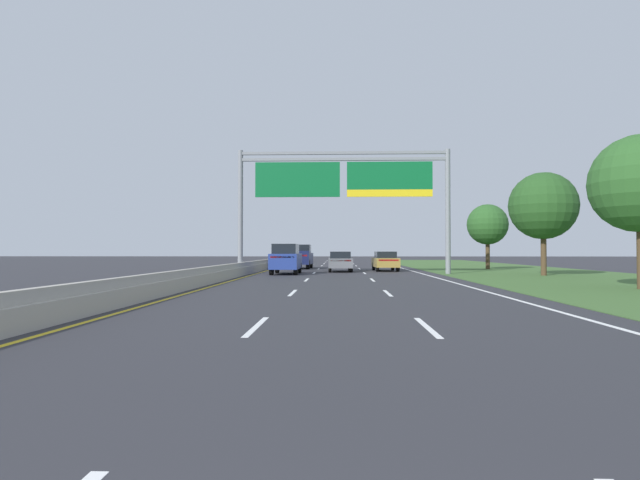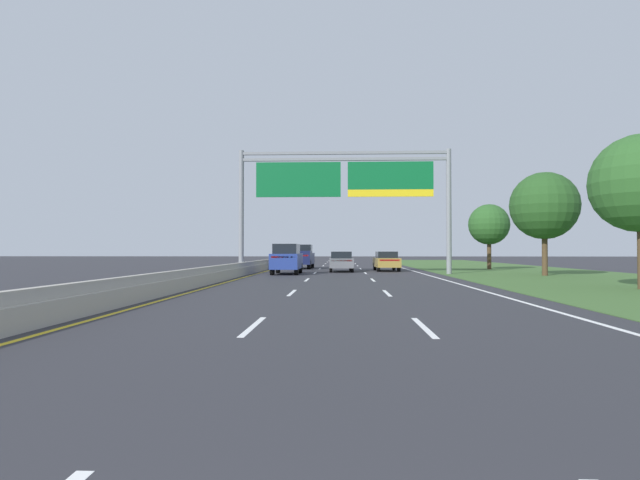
# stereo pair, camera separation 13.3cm
# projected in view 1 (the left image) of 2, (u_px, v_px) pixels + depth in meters

# --- Properties ---
(ground_plane) EXTENTS (220.00, 220.00, 0.00)m
(ground_plane) POSITION_uv_depth(u_px,v_px,m) (339.00, 275.00, 35.81)
(ground_plane) COLOR #2B2B30
(lane_striping) EXTENTS (11.96, 106.00, 0.01)m
(lane_striping) POSITION_uv_depth(u_px,v_px,m) (339.00, 275.00, 35.35)
(lane_striping) COLOR white
(lane_striping) RESTS_ON ground
(grass_verge_right) EXTENTS (14.00, 110.00, 0.02)m
(grass_verge_right) POSITION_uv_depth(u_px,v_px,m) (545.00, 275.00, 35.32)
(grass_verge_right) COLOR #3D602D
(grass_verge_right) RESTS_ON ground
(median_barrier_concrete) EXTENTS (0.60, 110.00, 0.85)m
(median_barrier_concrete) POSITION_uv_depth(u_px,v_px,m) (244.00, 269.00, 36.05)
(median_barrier_concrete) COLOR #A8A399
(median_barrier_concrete) RESTS_ON ground
(overhead_sign_gantry) EXTENTS (15.06, 0.42, 8.81)m
(overhead_sign_gantry) POSITION_uv_depth(u_px,v_px,m) (343.00, 185.00, 36.92)
(overhead_sign_gantry) COLOR gray
(overhead_sign_gantry) RESTS_ON ground
(pickup_truck_navy) EXTENTS (2.12, 5.44, 2.20)m
(pickup_truck_navy) POSITION_uv_depth(u_px,v_px,m) (300.00, 257.00, 47.82)
(pickup_truck_navy) COLOR #161E47
(pickup_truck_navy) RESTS_ON ground
(car_grey_centre_lane_sedan) EXTENTS (1.91, 4.44, 1.57)m
(car_grey_centre_lane_sedan) POSITION_uv_depth(u_px,v_px,m) (340.00, 261.00, 40.81)
(car_grey_centre_lane_sedan) COLOR slate
(car_grey_centre_lane_sedan) RESTS_ON ground
(car_blue_left_lane_suv) EXTENTS (1.92, 4.71, 2.11)m
(car_blue_left_lane_suv) POSITION_uv_depth(u_px,v_px,m) (286.00, 258.00, 36.71)
(car_blue_left_lane_suv) COLOR navy
(car_blue_left_lane_suv) RESTS_ON ground
(car_gold_right_lane_sedan) EXTENTS (1.95, 4.45, 1.57)m
(car_gold_right_lane_sedan) POSITION_uv_depth(u_px,v_px,m) (385.00, 261.00, 42.27)
(car_gold_right_lane_sedan) COLOR #A38438
(car_gold_right_lane_sedan) RESTS_ON ground
(roadside_tree_mid) EXTENTS (4.41, 4.41, 6.80)m
(roadside_tree_mid) POSITION_uv_depth(u_px,v_px,m) (543.00, 206.00, 34.28)
(roadside_tree_mid) COLOR #4C3823
(roadside_tree_mid) RESTS_ON ground
(roadside_tree_far) EXTENTS (3.55, 3.55, 5.73)m
(roadside_tree_far) POSITION_uv_depth(u_px,v_px,m) (488.00, 225.00, 45.84)
(roadside_tree_far) COLOR #4C3823
(roadside_tree_far) RESTS_ON ground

